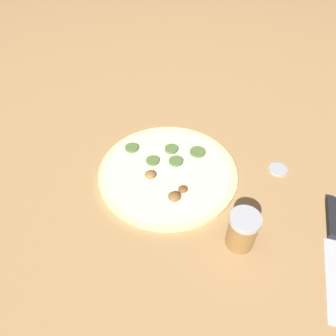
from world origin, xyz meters
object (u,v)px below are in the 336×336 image
object	(u,v)px
pizza	(168,172)
spice_jar	(242,230)
knife	(333,233)
loose_cap	(278,169)

from	to	relation	value
pizza	spice_jar	world-z (taller)	spice_jar
knife	loose_cap	distance (m)	0.21
pizza	loose_cap	world-z (taller)	pizza
pizza	knife	bearing A→B (deg)	-155.53
pizza	loose_cap	size ratio (longest dim) A/B	7.32
knife	spice_jar	xyz separation A→B (m)	(0.11, 0.17, 0.04)
loose_cap	knife	bearing A→B (deg)	161.64
knife	loose_cap	xyz separation A→B (m)	(0.19, -0.06, -0.00)
loose_cap	spice_jar	bearing A→B (deg)	109.57
pizza	spice_jar	distance (m)	0.25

